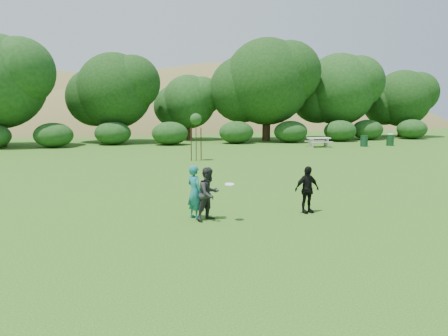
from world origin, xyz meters
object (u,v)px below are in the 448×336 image
at_px(player_teal, 195,192).
at_px(trash_can_near, 364,141).
at_px(picnic_table, 319,141).
at_px(sapling, 196,121).
at_px(trash_can_lidded, 390,139).
at_px(player_black, 307,190).
at_px(player_grey, 209,194).

bearing_deg(player_teal, trash_can_near, -67.46).
relative_size(player_teal, picnic_table, 0.87).
distance_m(sapling, trash_can_lidded, 18.71).
relative_size(player_teal, trash_can_lidded, 1.50).
bearing_deg(player_teal, trash_can_lidded, -71.10).
bearing_deg(player_black, trash_can_lidded, 40.03).
distance_m(player_teal, player_black, 3.47).
xyz_separation_m(player_grey, player_black, (3.10, 0.19, -0.04)).
bearing_deg(trash_can_lidded, sapling, -159.91).
bearing_deg(sapling, player_grey, -98.07).
bearing_deg(trash_can_lidded, player_grey, -133.83).
bearing_deg(picnic_table, trash_can_near, -5.82).
bearing_deg(player_teal, player_grey, -153.71).
bearing_deg(trash_can_near, picnic_table, 174.18).
height_order(player_teal, sapling, sapling).
distance_m(sapling, picnic_table, 13.10).
height_order(player_teal, trash_can_lidded, player_teal).
xyz_separation_m(player_grey, sapling, (1.97, 13.86, 1.65)).
relative_size(player_grey, picnic_table, 0.85).
bearing_deg(player_black, sapling, 83.94).
distance_m(player_teal, sapling, 13.88).
height_order(player_black, trash_can_near, player_black).
distance_m(player_grey, sapling, 14.10).
relative_size(player_grey, player_black, 1.06).
xyz_separation_m(player_black, trash_can_near, (13.84, 19.91, -0.27)).
xyz_separation_m(sapling, trash_can_lidded, (17.48, 6.40, -1.88)).
relative_size(player_grey, trash_can_near, 1.71).
xyz_separation_m(player_teal, picnic_table, (13.47, 20.21, -0.27)).
bearing_deg(player_black, trash_can_near, 44.39).
relative_size(trash_can_near, sapling, 0.32).
height_order(player_black, sapling, sapling).
xyz_separation_m(player_grey, trash_can_lidded, (19.45, 20.26, -0.23)).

